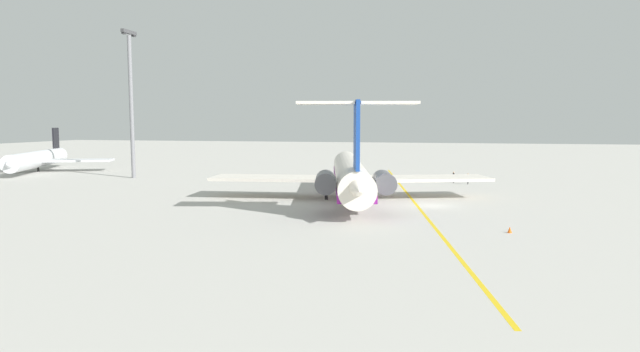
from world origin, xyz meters
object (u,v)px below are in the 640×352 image
(safety_cone_nose, at_px, (510,230))
(light_mast, at_px, (131,98))
(main_jetliner, at_px, (351,174))
(ground_crew_near_nose, at_px, (468,177))
(ground_crew_near_tail, at_px, (454,176))
(airliner_mid_left, at_px, (36,159))

(safety_cone_nose, height_order, light_mast, light_mast)
(safety_cone_nose, xyz_separation_m, light_mast, (35.19, 59.18, 13.73))
(main_jetliner, relative_size, ground_crew_near_nose, 23.51)
(ground_crew_near_nose, height_order, light_mast, light_mast)
(ground_crew_near_tail, bearing_deg, airliner_mid_left, 157.30)
(ground_crew_near_nose, relative_size, light_mast, 0.07)
(ground_crew_near_tail, height_order, light_mast, light_mast)
(ground_crew_near_nose, bearing_deg, safety_cone_nose, -65.23)
(ground_crew_near_tail, bearing_deg, ground_crew_near_nose, -55.59)
(main_jetliner, distance_m, safety_cone_nose, 24.72)
(main_jetliner, distance_m, airliner_mid_left, 70.88)
(main_jetliner, bearing_deg, airliner_mid_left, 58.63)
(ground_crew_near_nose, distance_m, safety_cone_nose, 38.48)
(ground_crew_near_tail, xyz_separation_m, light_mast, (-4.70, 55.03, 12.84))
(light_mast, bearing_deg, safety_cone_nose, -120.73)
(ground_crew_near_tail, relative_size, light_mast, 0.07)
(airliner_mid_left, relative_size, safety_cone_nose, 50.81)
(main_jetliner, distance_m, light_mast, 46.74)
(airliner_mid_left, bearing_deg, ground_crew_near_tail, 67.33)
(airliner_mid_left, bearing_deg, ground_crew_near_nose, 66.33)
(airliner_mid_left, height_order, safety_cone_nose, airliner_mid_left)
(airliner_mid_left, distance_m, ground_crew_near_nose, 82.25)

